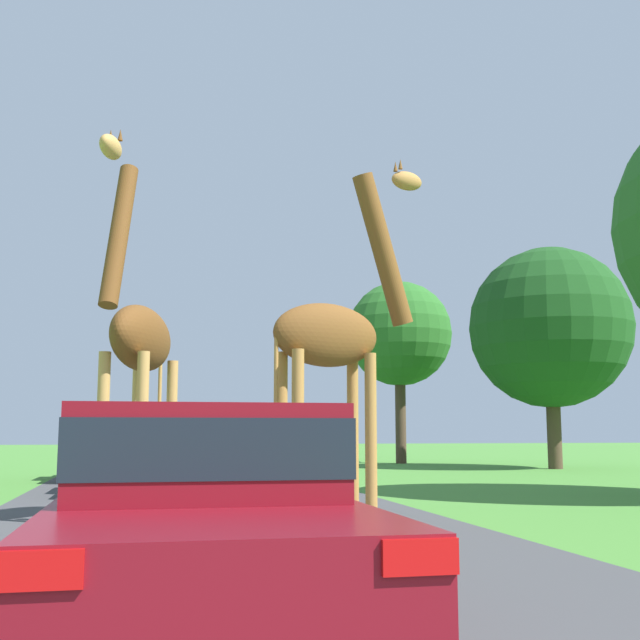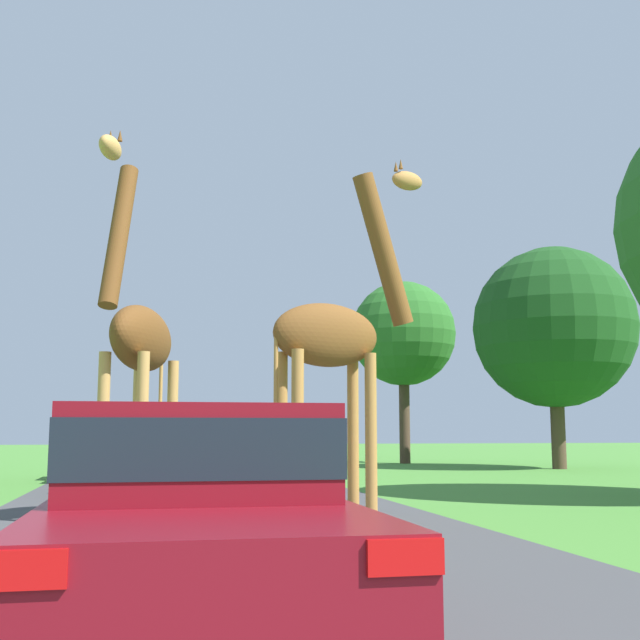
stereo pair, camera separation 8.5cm
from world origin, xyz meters
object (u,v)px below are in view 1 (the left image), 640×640
(giraffe_near_road, at_px, (338,337))
(tree_left_edge, at_px, (399,334))
(car_queue_right, at_px, (130,460))
(car_queue_left, at_px, (110,449))
(tree_mid_field, at_px, (550,328))
(giraffe_companion, at_px, (139,343))
(car_lead_maroon, at_px, (198,508))
(car_far_ahead, at_px, (203,446))

(giraffe_near_road, height_order, tree_left_edge, tree_left_edge)
(car_queue_right, height_order, car_queue_left, car_queue_left)
(giraffe_near_road, height_order, tree_mid_field, tree_mid_field)
(giraffe_companion, xyz_separation_m, car_lead_maroon, (0.48, -6.36, -1.79))
(car_queue_left, xyz_separation_m, tree_mid_field, (14.52, 2.89, 4.03))
(giraffe_companion, distance_m, car_queue_right, 6.05)
(car_queue_right, distance_m, tree_mid_field, 16.32)
(car_far_ahead, bearing_deg, giraffe_near_road, -87.50)
(giraffe_near_road, height_order, car_far_ahead, giraffe_near_road)
(giraffe_near_road, height_order, giraffe_companion, giraffe_near_road)
(car_queue_right, bearing_deg, car_lead_maroon, -86.99)
(car_queue_right, xyz_separation_m, tree_mid_field, (13.90, 7.47, 4.15))
(giraffe_near_road, bearing_deg, car_lead_maroon, -40.30)
(tree_mid_field, bearing_deg, tree_left_edge, 122.87)
(car_lead_maroon, bearing_deg, tree_left_edge, 69.08)
(giraffe_companion, height_order, car_lead_maroon, giraffe_companion)
(car_queue_right, distance_m, car_far_ahead, 10.70)
(car_far_ahead, bearing_deg, giraffe_companion, -97.40)
(giraffe_companion, bearing_deg, car_lead_maroon, 111.44)
(car_far_ahead, bearing_deg, car_lead_maroon, -94.12)
(giraffe_near_road, bearing_deg, car_far_ahead, 164.64)
(car_queue_right, height_order, tree_left_edge, tree_left_edge)
(giraffe_companion, height_order, car_queue_left, giraffe_companion)
(giraffe_near_road, xyz_separation_m, tree_left_edge, (7.28, 19.49, 2.53))
(car_far_ahead, xyz_separation_m, tree_mid_field, (11.64, -2.98, 4.07))
(car_queue_right, bearing_deg, giraffe_companion, -88.45)
(car_lead_maroon, relative_size, car_queue_left, 1.18)
(car_lead_maroon, distance_m, tree_mid_field, 24.00)
(giraffe_companion, bearing_deg, tree_left_edge, -101.12)
(car_lead_maroon, xyz_separation_m, car_far_ahead, (1.62, 22.56, -0.01))
(giraffe_near_road, bearing_deg, giraffe_companion, -120.64)
(giraffe_near_road, distance_m, tree_mid_field, 17.78)
(car_queue_left, bearing_deg, tree_left_edge, 38.00)
(car_queue_left, xyz_separation_m, car_far_ahead, (2.88, 5.87, -0.04))
(car_far_ahead, bearing_deg, car_queue_right, -102.20)
(giraffe_near_road, distance_m, car_queue_left, 11.71)
(tree_mid_field, bearing_deg, car_far_ahead, 165.63)
(giraffe_near_road, distance_m, car_far_ahead, 16.97)
(tree_left_edge, bearing_deg, giraffe_near_road, -110.47)
(giraffe_companion, relative_size, car_far_ahead, 1.25)
(giraffe_companion, relative_size, car_lead_maroon, 1.10)
(car_queue_right, height_order, car_far_ahead, car_far_ahead)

